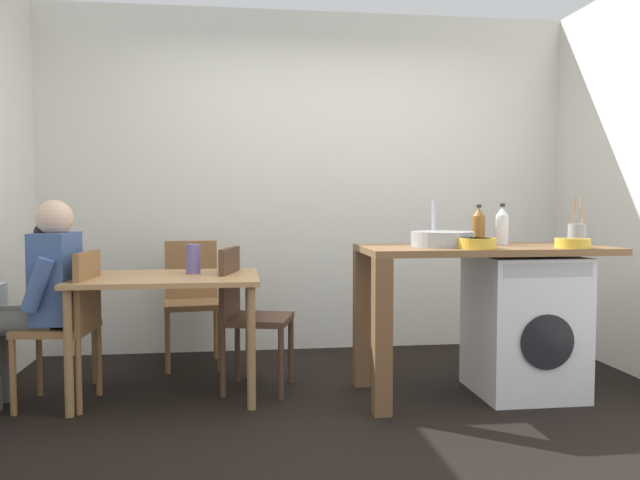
# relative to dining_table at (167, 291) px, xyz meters

# --- Properties ---
(ground_plane) EXTENTS (5.46, 5.46, 0.00)m
(ground_plane) POSITION_rel_dining_table_xyz_m (1.00, -0.57, -0.64)
(ground_plane) COLOR black
(wall_back) EXTENTS (4.60, 0.10, 2.70)m
(wall_back) POSITION_rel_dining_table_xyz_m (1.00, 1.18, 0.71)
(wall_back) COLOR silver
(wall_back) RESTS_ON ground_plane
(dining_table) EXTENTS (1.10, 0.76, 0.74)m
(dining_table) POSITION_rel_dining_table_xyz_m (0.00, 0.00, 0.00)
(dining_table) COLOR tan
(dining_table) RESTS_ON ground_plane
(chair_person_seat) EXTENTS (0.44, 0.44, 0.90)m
(chair_person_seat) POSITION_rel_dining_table_xyz_m (-0.55, -0.11, -0.14)
(chair_person_seat) COLOR olive
(chair_person_seat) RESTS_ON ground_plane
(chair_opposite) EXTENTS (0.49, 0.49, 0.90)m
(chair_opposite) POSITION_rel_dining_table_xyz_m (0.48, 0.07, -0.14)
(chair_opposite) COLOR #4C3323
(chair_opposite) RESTS_ON ground_plane
(chair_spare_by_wall) EXTENTS (0.44, 0.44, 0.90)m
(chair_spare_by_wall) POSITION_rel_dining_table_xyz_m (0.09, 0.77, -0.14)
(chair_spare_by_wall) COLOR olive
(chair_spare_by_wall) RESTS_ON ground_plane
(seated_person) EXTENTS (0.52, 0.53, 1.20)m
(seated_person) POSITION_rel_dining_table_xyz_m (-0.71, -0.09, 0.03)
(seated_person) COLOR #595651
(seated_person) RESTS_ON ground_plane
(kitchen_counter) EXTENTS (1.50, 0.68, 0.92)m
(kitchen_counter) POSITION_rel_dining_table_xyz_m (1.71, -0.23, 0.12)
(kitchen_counter) COLOR brown
(kitchen_counter) RESTS_ON ground_plane
(washing_machine) EXTENTS (0.60, 0.61, 0.86)m
(washing_machine) POSITION_rel_dining_table_xyz_m (2.18, -0.23, -0.21)
(washing_machine) COLOR silver
(washing_machine) RESTS_ON ground_plane
(sink_basin) EXTENTS (0.38, 0.38, 0.09)m
(sink_basin) POSITION_rel_dining_table_xyz_m (1.66, -0.23, 0.32)
(sink_basin) COLOR #9EA0A5
(sink_basin) RESTS_ON kitchen_counter
(tap) EXTENTS (0.02, 0.02, 0.28)m
(tap) POSITION_rel_dining_table_xyz_m (1.66, -0.05, 0.42)
(tap) COLOR #B2B2B7
(tap) RESTS_ON kitchen_counter
(bottle_tall_green) EXTENTS (0.08, 0.08, 0.25)m
(bottle_tall_green) POSITION_rel_dining_table_xyz_m (1.92, -0.13, 0.39)
(bottle_tall_green) COLOR brown
(bottle_tall_green) RESTS_ON kitchen_counter
(bottle_squat_brown) EXTENTS (0.08, 0.08, 0.26)m
(bottle_squat_brown) POSITION_rel_dining_table_xyz_m (2.05, -0.18, 0.39)
(bottle_squat_brown) COLOR silver
(bottle_squat_brown) RESTS_ON kitchen_counter
(mixing_bowl) EXTENTS (0.22, 0.22, 0.06)m
(mixing_bowl) POSITION_rel_dining_table_xyz_m (1.79, -0.43, 0.31)
(mixing_bowl) COLOR gold
(mixing_bowl) RESTS_ON kitchen_counter
(utensil_crock) EXTENTS (0.11, 0.11, 0.30)m
(utensil_crock) POSITION_rel_dining_table_xyz_m (2.55, -0.18, 0.35)
(utensil_crock) COLOR gray
(utensil_crock) RESTS_ON kitchen_counter
(colander) EXTENTS (0.20, 0.20, 0.06)m
(colander) POSITION_rel_dining_table_xyz_m (2.37, -0.45, 0.31)
(colander) COLOR gold
(colander) RESTS_ON kitchen_counter
(vase) EXTENTS (0.09, 0.09, 0.18)m
(vase) POSITION_rel_dining_table_xyz_m (0.15, 0.10, 0.19)
(vase) COLOR slate
(vase) RESTS_ON dining_table
(scissors) EXTENTS (0.15, 0.06, 0.01)m
(scissors) POSITION_rel_dining_table_xyz_m (1.87, -0.33, 0.28)
(scissors) COLOR #B2B2B7
(scissors) RESTS_ON kitchen_counter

